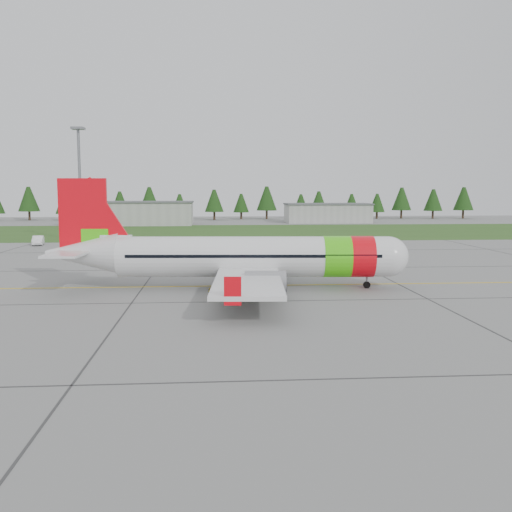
{
  "coord_description": "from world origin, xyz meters",
  "views": [
    {
      "loc": [
        -8.21,
        -46.71,
        9.19
      ],
      "look_at": [
        -4.46,
        3.46,
        3.43
      ],
      "focal_mm": 40.0,
      "sensor_mm": 36.0,
      "label": 1
    }
  ],
  "objects": [
    {
      "name": "ground",
      "position": [
        0.0,
        0.0,
        0.0
      ],
      "size": [
        320.0,
        320.0,
        0.0
      ],
      "primitive_type": "plane",
      "color": "gray",
      "rests_on": "ground"
    },
    {
      "name": "aircraft",
      "position": [
        -5.29,
        6.51,
        2.99
      ],
      "size": [
        34.19,
        31.54,
        10.35
      ],
      "rotation": [
        0.0,
        0.0,
        -0.07
      ],
      "color": "silver",
      "rests_on": "ground"
    },
    {
      "name": "follow_me_car",
      "position": [
        -6.77,
        1.06,
        1.91
      ],
      "size": [
        1.77,
        1.9,
        3.81
      ],
      "primitive_type": "imported",
      "rotation": [
        0.0,
        0.0,
        1.19
      ],
      "color": "yellow",
      "rests_on": "ground"
    },
    {
      "name": "service_van",
      "position": [
        -38.06,
        52.42,
        2.43
      ],
      "size": [
        1.98,
        1.9,
        4.85
      ],
      "primitive_type": "imported",
      "rotation": [
        0.0,
        0.0,
        0.2
      ],
      "color": "white",
      "rests_on": "ground"
    },
    {
      "name": "grass_strip",
      "position": [
        0.0,
        82.0,
        0.01
      ],
      "size": [
        320.0,
        50.0,
        0.03
      ],
      "primitive_type": "cube",
      "color": "#30561E",
      "rests_on": "ground"
    },
    {
      "name": "taxi_guideline",
      "position": [
        0.0,
        8.0,
        0.01
      ],
      "size": [
        120.0,
        0.25,
        0.02
      ],
      "primitive_type": "cube",
      "color": "gold",
      "rests_on": "ground"
    },
    {
      "name": "hangar_west",
      "position": [
        -30.0,
        110.0,
        3.0
      ],
      "size": [
        32.0,
        14.0,
        6.0
      ],
      "primitive_type": "cube",
      "color": "#A8A8A3",
      "rests_on": "ground"
    },
    {
      "name": "hangar_east",
      "position": [
        25.0,
        118.0,
        2.6
      ],
      "size": [
        24.0,
        12.0,
        5.2
      ],
      "primitive_type": "cube",
      "color": "#A8A8A3",
      "rests_on": "ground"
    },
    {
      "name": "floodlight_mast",
      "position": [
        -32.0,
        58.0,
        10.0
      ],
      "size": [
        0.5,
        0.5,
        20.0
      ],
      "primitive_type": "cylinder",
      "color": "slate",
      "rests_on": "ground"
    },
    {
      "name": "treeline",
      "position": [
        0.0,
        138.0,
        5.0
      ],
      "size": [
        160.0,
        8.0,
        10.0
      ],
      "primitive_type": null,
      "color": "#1C3F14",
      "rests_on": "ground"
    }
  ]
}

